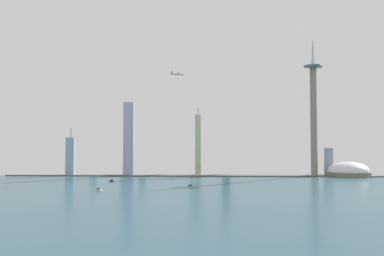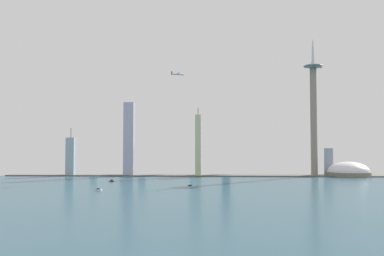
{
  "view_description": "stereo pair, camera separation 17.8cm",
  "coord_description": "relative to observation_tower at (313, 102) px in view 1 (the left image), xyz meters",
  "views": [
    {
      "loc": [
        30.86,
        -504.37,
        69.85
      ],
      "look_at": [
        -13.13,
        461.42,
        114.86
      ],
      "focal_mm": 38.24,
      "sensor_mm": 36.0,
      "label": 1
    },
    {
      "loc": [
        31.04,
        -504.36,
        69.85
      ],
      "look_at": [
        -13.13,
        461.42,
        114.86
      ],
      "focal_mm": 38.24,
      "sensor_mm": 36.0,
      "label": 2
    }
  ],
  "objects": [
    {
      "name": "airplane",
      "position": [
        -329.82,
        -35.56,
        63.48
      ],
      "size": [
        32.32,
        32.95,
        8.23
      ],
      "rotation": [
        0.0,
        0.0,
        0.41
      ],
      "color": "#ADBDCB"
    },
    {
      "name": "skyscraper_1",
      "position": [
        -281.01,
        -13.28,
        -106.06
      ],
      "size": [
        13.95,
        14.52,
        164.86
      ],
      "color": "beige",
      "rests_on": "ground"
    },
    {
      "name": "stadium_dome",
      "position": [
        78.66,
        -6.7,
        -171.01
      ],
      "size": [
        102.5,
        102.5,
        49.07
      ],
      "color": "#756F5A",
      "rests_on": "ground"
    },
    {
      "name": "boat_3",
      "position": [
        -431.56,
        -349.44,
        -178.91
      ],
      "size": [
        12.93,
        6.72,
        8.3
      ],
      "rotation": [
        0.0,
        0.0,
        6.05
      ],
      "color": "white",
      "rests_on": "ground"
    },
    {
      "name": "ground_plane",
      "position": [
        -281.62,
        -498.48,
        -180.32
      ],
      "size": [
        6000.0,
        6000.0,
        0.0
      ],
      "primitive_type": "plane",
      "color": "#2B5060"
    },
    {
      "name": "channel_buoy_0",
      "position": [
        -89.14,
        -381.64,
        -179.5
      ],
      "size": [
        1.95,
        1.95,
        1.65
      ],
      "primitive_type": "cone",
      "color": "yellow",
      "rests_on": "ground"
    },
    {
      "name": "skyscraper_8",
      "position": [
        -212.89,
        14.93,
        -116.88
      ],
      "size": [
        19.55,
        17.41,
        126.89
      ],
      "color": "slate",
      "rests_on": "ground"
    },
    {
      "name": "waterfront_pier",
      "position": [
        -281.62,
        -2.79,
        -179.11
      ],
      "size": [
        928.24,
        69.9,
        2.42
      ],
      "primitive_type": "cube",
      "color": "#51564C",
      "rests_on": "ground"
    },
    {
      "name": "skyscraper_4",
      "position": [
        -448.78,
        -21.67,
        -91.23
      ],
      "size": [
        24.56,
        15.43,
        178.19
      ],
      "color": "#ADA9C7",
      "rests_on": "ground"
    },
    {
      "name": "boat_2",
      "position": [
        -451.05,
        -181.57,
        -178.8
      ],
      "size": [
        11.42,
        5.32,
        4.25
      ],
      "rotation": [
        0.0,
        0.0,
        2.94
      ],
      "color": "black",
      "rests_on": "ground"
    },
    {
      "name": "skyscraper_2",
      "position": [
        -565.87,
        100.11,
        -154.24
      ],
      "size": [
        21.78,
        25.59,
        58.09
      ],
      "color": "#97BFBA",
      "rests_on": "ground"
    },
    {
      "name": "skyscraper_5",
      "position": [
        -591.96,
        -20.23,
        -133.78
      ],
      "size": [
        20.57,
        15.82,
        116.21
      ],
      "color": "#95ACBA",
      "rests_on": "ground"
    },
    {
      "name": "skyscraper_6",
      "position": [
        37.67,
        17.21,
        -146.83
      ],
      "size": [
        21.39,
        13.08,
        66.99
      ],
      "color": "#8A98AB",
      "rests_on": "ground"
    },
    {
      "name": "observation_tower",
      "position": [
        0.0,
        0.0,
        0.0
      ],
      "size": [
        46.58,
        46.58,
        375.5
      ],
      "color": "gray",
      "rests_on": "ground"
    },
    {
      "name": "skyscraper_0",
      "position": [
        -425.6,
        44.72,
        -145.01
      ],
      "size": [
        19.18,
        19.6,
        70.62
      ],
      "color": "#93AFBA",
      "rests_on": "ground"
    },
    {
      "name": "channel_buoy_2",
      "position": [
        -335.23,
        -358.04,
        -179.24
      ],
      "size": [
        1.68,
        1.68,
        2.16
      ],
      "primitive_type": "cone",
      "color": "green",
      "rests_on": "ground"
    },
    {
      "name": "skyscraper_3",
      "position": [
        -476.87,
        67.42,
        -147.51
      ],
      "size": [
        19.76,
        23.89,
        71.61
      ],
      "color": "#AEA1A0",
      "rests_on": "ground"
    },
    {
      "name": "channel_buoy_1",
      "position": [
        -22.62,
        -119.22,
        -178.85
      ],
      "size": [
        1.78,
        1.78,
        2.94
      ],
      "primitive_type": "cone",
      "color": "#E54C19",
      "rests_on": "ground"
    },
    {
      "name": "skyscraper_7",
      "position": [
        -298.41,
        68.99,
        -113.22
      ],
      "size": [
        13.14,
        16.94,
        134.21
      ],
      "color": "#96BBC9",
      "rests_on": "ground"
    },
    {
      "name": "boat_0",
      "position": [
        -288.09,
        -262.15,
        -179.12
      ],
      "size": [
        7.06,
        6.69,
        3.25
      ],
      "rotation": [
        0.0,
        0.0,
        0.73
      ],
      "color": "#122332",
      "rests_on": "ground"
    }
  ]
}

